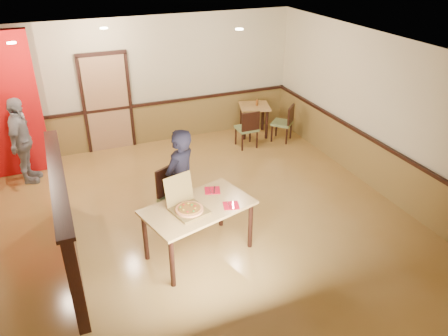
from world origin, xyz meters
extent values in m
plane|color=#AF8644|center=(0.00, 0.00, 0.00)|extent=(7.00, 7.00, 0.00)
plane|color=black|center=(0.00, 0.00, 2.80)|extent=(7.00, 7.00, 0.00)
plane|color=beige|center=(0.00, 3.50, 1.40)|extent=(7.00, 0.00, 7.00)
plane|color=beige|center=(3.50, 0.00, 1.40)|extent=(0.00, 7.00, 7.00)
cube|color=olive|center=(0.00, 3.47, 0.45)|extent=(7.00, 0.04, 0.90)
cube|color=black|center=(0.00, 3.45, 0.92)|extent=(7.00, 0.06, 0.06)
cube|color=olive|center=(3.47, 0.00, 0.45)|extent=(0.04, 7.00, 0.90)
cube|color=black|center=(3.45, 0.00, 0.92)|extent=(0.06, 7.00, 0.06)
cube|color=tan|center=(-0.80, 3.46, 1.05)|extent=(0.90, 0.06, 2.10)
cube|color=black|center=(-2.00, -0.20, 0.70)|extent=(0.14, 3.00, 1.40)
cube|color=black|center=(-2.00, -0.20, 1.42)|extent=(0.20, 3.10, 0.05)
cylinder|color=beige|center=(-2.30, 1.80, 2.78)|extent=(0.14, 0.14, 0.02)
cylinder|color=beige|center=(-0.80, 2.50, 2.78)|extent=(0.14, 0.14, 0.02)
cylinder|color=beige|center=(1.40, 1.50, 2.78)|extent=(0.14, 0.14, 0.02)
cube|color=tan|center=(-0.22, -0.76, 0.81)|extent=(1.72, 1.27, 0.04)
cylinder|color=black|center=(-0.79, -1.30, 0.39)|extent=(0.07, 0.07, 0.79)
cylinder|color=black|center=(-0.98, -0.61, 0.39)|extent=(0.07, 0.07, 0.79)
cylinder|color=black|center=(0.54, -0.92, 0.39)|extent=(0.07, 0.07, 0.79)
cylinder|color=black|center=(0.35, -0.23, 0.39)|extent=(0.07, 0.07, 0.79)
cube|color=olive|center=(-0.29, 0.01, 0.50)|extent=(0.68, 0.68, 0.07)
cube|color=black|center=(-0.39, 0.21, 0.78)|extent=(0.45, 0.26, 0.48)
cylinder|color=black|center=(-0.37, -0.27, 0.22)|extent=(0.05, 0.05, 0.44)
cylinder|color=black|center=(-0.57, 0.10, 0.22)|extent=(0.05, 0.05, 0.44)
cylinder|color=black|center=(0.00, -0.08, 0.22)|extent=(0.05, 0.05, 0.44)
cylinder|color=black|center=(-0.20, 0.29, 0.22)|extent=(0.05, 0.05, 0.44)
cube|color=olive|center=(2.02, 2.40, 0.43)|extent=(0.44, 0.44, 0.06)
cube|color=black|center=(2.02, 2.20, 0.67)|extent=(0.42, 0.04, 0.42)
cylinder|color=black|center=(2.20, 2.58, 0.19)|extent=(0.04, 0.04, 0.38)
cylinder|color=black|center=(2.20, 2.22, 0.19)|extent=(0.04, 0.04, 0.38)
cylinder|color=black|center=(1.84, 2.58, 0.19)|extent=(0.04, 0.04, 0.38)
cylinder|color=black|center=(1.84, 2.22, 0.19)|extent=(0.04, 0.04, 0.38)
cube|color=olive|center=(2.92, 2.40, 0.43)|extent=(0.60, 0.60, 0.06)
cube|color=black|center=(3.06, 2.26, 0.66)|extent=(0.32, 0.31, 0.41)
cylinder|color=black|center=(2.92, 2.65, 0.19)|extent=(0.04, 0.04, 0.37)
cylinder|color=black|center=(3.17, 2.40, 0.19)|extent=(0.04, 0.04, 0.37)
cylinder|color=black|center=(2.67, 2.40, 0.19)|extent=(0.04, 0.04, 0.37)
cylinder|color=black|center=(2.92, 2.15, 0.19)|extent=(0.04, 0.04, 0.37)
cube|color=tan|center=(2.47, 2.95, 0.71)|extent=(0.85, 0.85, 0.04)
cylinder|color=black|center=(2.15, 2.78, 0.35)|extent=(0.07, 0.07, 0.69)
cylinder|color=black|center=(2.30, 3.28, 0.35)|extent=(0.07, 0.07, 0.69)
cylinder|color=black|center=(2.64, 2.63, 0.35)|extent=(0.07, 0.07, 0.69)
cylinder|color=black|center=(2.80, 3.13, 0.35)|extent=(0.07, 0.07, 0.69)
imported|color=black|center=(-0.26, -0.07, 0.87)|extent=(0.76, 0.71, 1.74)
imported|color=gray|center=(-2.54, 2.56, 0.84)|extent=(0.65, 1.06, 1.68)
cube|color=brown|center=(-0.38, -0.86, 0.84)|extent=(0.54, 0.54, 0.03)
cube|color=brown|center=(-0.45, -0.61, 1.08)|extent=(0.45, 0.20, 0.44)
cylinder|color=#F39B58|center=(-0.38, -0.86, 0.87)|extent=(0.47, 0.47, 0.03)
cube|color=red|center=(0.22, -0.93, 0.83)|extent=(0.27, 0.27, 0.01)
cylinder|color=silver|center=(0.19, -0.93, 0.83)|extent=(0.06, 0.19, 0.01)
cube|color=silver|center=(0.25, -0.93, 0.83)|extent=(0.07, 0.20, 0.00)
cube|color=red|center=(0.12, -0.44, 0.83)|extent=(0.29, 0.29, 0.01)
cylinder|color=silver|center=(0.09, -0.44, 0.83)|extent=(0.07, 0.19, 0.01)
cube|color=silver|center=(0.15, -0.44, 0.83)|extent=(0.08, 0.20, 0.00)
cylinder|color=brown|center=(2.53, 2.94, 0.80)|extent=(0.06, 0.06, 0.14)
camera|label=1|loc=(-1.86, -5.75, 4.22)|focal=35.00mm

